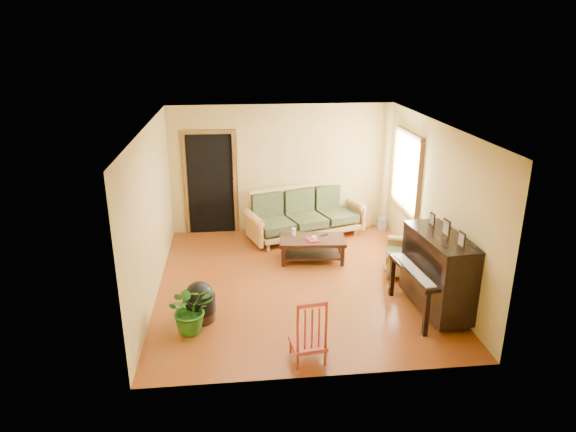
{
  "coord_description": "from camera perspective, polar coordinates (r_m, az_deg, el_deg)",
  "views": [
    {
      "loc": [
        -0.96,
        -7.6,
        3.89
      ],
      "look_at": [
        -0.12,
        0.2,
        1.1
      ],
      "focal_mm": 32.0,
      "sensor_mm": 36.0,
      "label": 1
    }
  ],
  "objects": [
    {
      "name": "armchair",
      "position": [
        8.96,
        12.86,
        -3.9
      ],
      "size": [
        0.94,
        0.97,
        0.79
      ],
      "primitive_type": "cube",
      "rotation": [
        0.0,
        0.0,
        -0.29
      ],
      "color": "#A97E3E",
      "rests_on": "floor"
    },
    {
      "name": "potted_plant",
      "position": [
        7.23,
        -10.76,
        -10.04
      ],
      "size": [
        0.78,
        0.73,
        0.71
      ],
      "primitive_type": "imported",
      "rotation": [
        0.0,
        0.0,
        0.32
      ],
      "color": "#22601B",
      "rests_on": "floor"
    },
    {
      "name": "window",
      "position": [
        9.74,
        13.1,
        4.87
      ],
      "size": [
        0.12,
        1.36,
        1.46
      ],
      "primitive_type": "cube",
      "color": "white",
      "rests_on": "right_wall"
    },
    {
      "name": "sofa",
      "position": [
        10.24,
        2.0,
        0.23
      ],
      "size": [
        2.5,
        1.65,
        0.99
      ],
      "primitive_type": "cube",
      "rotation": [
        0.0,
        0.0,
        0.32
      ],
      "color": "#A97E3E",
      "rests_on": "floor"
    },
    {
      "name": "leaning_frame",
      "position": [
        10.95,
        8.1,
        0.14
      ],
      "size": [
        0.43,
        0.12,
        0.56
      ],
      "primitive_type": "cube",
      "rotation": [
        0.0,
        0.0,
        0.06
      ],
      "color": "#BA963E",
      "rests_on": "floor"
    },
    {
      "name": "footstool",
      "position": [
        7.55,
        -9.78,
        -9.82
      ],
      "size": [
        0.52,
        0.52,
        0.44
      ],
      "primitive_type": "cylinder",
      "rotation": [
        0.0,
        0.0,
        0.14
      ],
      "color": "black",
      "rests_on": "floor"
    },
    {
      "name": "remote",
      "position": [
        9.36,
        4.0,
        -2.14
      ],
      "size": [
        0.16,
        0.09,
        0.02
      ],
      "primitive_type": "cube",
      "rotation": [
        0.0,
        0.0,
        0.35
      ],
      "color": "black",
      "rests_on": "coffee_table"
    },
    {
      "name": "doorway",
      "position": [
        10.49,
        -8.6,
        3.51
      ],
      "size": [
        1.08,
        0.16,
        2.05
      ],
      "primitive_type": "cube",
      "color": "black",
      "rests_on": "floor"
    },
    {
      "name": "floor",
      "position": [
        8.59,
        0.95,
        -7.35
      ],
      "size": [
        5.0,
        5.0,
        0.0
      ],
      "primitive_type": "plane",
      "color": "#642A0D",
      "rests_on": "ground"
    },
    {
      "name": "glass_jar",
      "position": [
        9.17,
        2.93,
        -2.44
      ],
      "size": [
        0.11,
        0.11,
        0.06
      ],
      "primitive_type": "cylinder",
      "rotation": [
        0.0,
        0.0,
        0.35
      ],
      "color": "white",
      "rests_on": "coffee_table"
    },
    {
      "name": "red_chair",
      "position": [
        6.52,
        2.23,
        -12.33
      ],
      "size": [
        0.47,
        0.5,
        0.89
      ],
      "primitive_type": "cube",
      "rotation": [
        0.0,
        0.0,
        0.13
      ],
      "color": "maroon",
      "rests_on": "floor"
    },
    {
      "name": "candle",
      "position": [
        9.34,
        0.62,
        -1.76
      ],
      "size": [
        0.08,
        0.08,
        0.13
      ],
      "primitive_type": "cylinder",
      "rotation": [
        0.0,
        0.0,
        0.11
      ],
      "color": "silver",
      "rests_on": "coffee_table"
    },
    {
      "name": "coffee_table",
      "position": [
        9.3,
        2.68,
        -3.71
      ],
      "size": [
        1.22,
        0.73,
        0.43
      ],
      "primitive_type": "cube",
      "rotation": [
        0.0,
        0.0,
        -0.08
      ],
      "color": "black",
      "rests_on": "floor"
    },
    {
      "name": "ceramic_crock",
      "position": [
        10.96,
        10.37,
        -0.83
      ],
      "size": [
        0.26,
        0.26,
        0.25
      ],
      "primitive_type": "cylinder",
      "rotation": [
        0.0,
        0.0,
        -0.33
      ],
      "color": "#3852A8",
      "rests_on": "floor"
    },
    {
      "name": "book",
      "position": [
        9.1,
        2.22,
        -2.72
      ],
      "size": [
        0.23,
        0.27,
        0.02
      ],
      "primitive_type": "imported",
      "rotation": [
        0.0,
        0.0,
        0.25
      ],
      "color": "#A31525",
      "rests_on": "coffee_table"
    },
    {
      "name": "piano",
      "position": [
        7.8,
        16.36,
        -6.21
      ],
      "size": [
        0.93,
        1.44,
        1.21
      ],
      "primitive_type": "cube",
      "rotation": [
        0.0,
        0.0,
        0.1
      ],
      "color": "black",
      "rests_on": "floor"
    }
  ]
}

